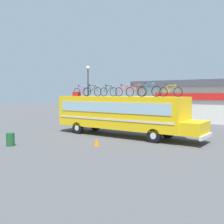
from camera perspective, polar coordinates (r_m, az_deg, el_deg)
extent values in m
plane|color=#4C4C4F|center=(20.50, 1.51, -5.12)|extent=(120.00, 120.00, 0.00)
cube|color=yellow|center=(20.29, 1.52, 0.02)|extent=(10.47, 2.56, 2.39)
cube|color=yellow|center=(17.79, 17.51, -3.29)|extent=(1.31, 2.35, 0.83)
cube|color=#99B7C6|center=(19.20, -0.63, 1.01)|extent=(9.63, 0.04, 0.77)
cube|color=#99B7C6|center=(21.35, 3.45, 1.32)|extent=(9.63, 0.04, 0.77)
cube|color=silver|center=(19.27, -0.63, -1.63)|extent=(10.05, 0.03, 0.12)
cube|color=silver|center=(21.41, 3.45, -1.06)|extent=(10.05, 0.03, 0.12)
cube|color=silver|center=(17.66, 19.70, -5.01)|extent=(0.16, 2.43, 0.24)
cylinder|color=black|center=(17.69, 9.09, -5.09)|extent=(0.96, 0.28, 0.96)
cylinder|color=silver|center=(17.69, 9.09, -5.09)|extent=(0.43, 0.30, 0.43)
cylinder|color=black|center=(19.74, 12.02, -4.17)|extent=(0.96, 0.28, 0.96)
cylinder|color=silver|center=(19.74, 12.02, -4.17)|extent=(0.43, 0.30, 0.43)
cylinder|color=black|center=(21.54, -7.40, -3.42)|extent=(0.96, 0.28, 0.96)
cylinder|color=silver|center=(21.54, -7.40, -3.42)|extent=(0.43, 0.30, 0.43)
cylinder|color=black|center=(23.25, -3.59, -2.84)|extent=(0.96, 0.28, 0.96)
cylinder|color=silver|center=(23.25, -3.59, -2.84)|extent=(0.43, 0.30, 0.43)
cube|color=maroon|center=(22.71, -7.65, 3.90)|extent=(0.61, 0.42, 0.36)
torus|color=black|center=(22.48, -7.62, 4.31)|extent=(0.68, 0.04, 0.68)
torus|color=black|center=(21.81, -5.68, 4.33)|extent=(0.68, 0.04, 0.68)
cylinder|color=purple|center=(22.28, -7.05, 4.98)|extent=(0.19, 0.04, 0.49)
cylinder|color=purple|center=(22.07, -6.47, 4.95)|extent=(0.47, 0.04, 0.47)
cylinder|color=purple|center=(22.13, -6.63, 5.56)|extent=(0.61, 0.04, 0.07)
cylinder|color=purple|center=(22.35, -7.26, 4.34)|extent=(0.38, 0.03, 0.05)
cylinder|color=purple|center=(22.40, -7.41, 4.95)|extent=(0.25, 0.03, 0.51)
cylinder|color=purple|center=(21.87, -5.86, 4.94)|extent=(0.21, 0.03, 0.48)
cylinder|color=silver|center=(21.93, -6.04, 5.67)|extent=(0.03, 0.44, 0.03)
ellipsoid|color=black|center=(22.34, -7.21, 5.69)|extent=(0.20, 0.08, 0.06)
torus|color=black|center=(21.67, -5.38, 4.38)|extent=(0.72, 0.04, 0.72)
torus|color=black|center=(20.98, -3.11, 4.40)|extent=(0.72, 0.04, 0.72)
cylinder|color=black|center=(21.46, -4.72, 5.11)|extent=(0.21, 0.04, 0.52)
cylinder|color=black|center=(21.25, -4.04, 5.08)|extent=(0.51, 0.04, 0.50)
cylinder|color=black|center=(21.31, -4.23, 5.75)|extent=(0.66, 0.04, 0.07)
cylinder|color=black|center=(21.54, -4.96, 4.41)|extent=(0.42, 0.03, 0.05)
cylinder|color=black|center=(21.60, -5.15, 5.08)|extent=(0.27, 0.03, 0.54)
cylinder|color=black|center=(21.04, -3.32, 5.07)|extent=(0.23, 0.03, 0.50)
cylinder|color=silver|center=(21.11, -3.54, 5.86)|extent=(0.03, 0.44, 0.03)
ellipsoid|color=black|center=(21.53, -4.91, 5.89)|extent=(0.20, 0.08, 0.06)
torus|color=black|center=(21.11, -1.79, 4.38)|extent=(0.70, 0.04, 0.70)
torus|color=black|center=(20.55, 0.33, 4.38)|extent=(0.70, 0.04, 0.70)
cylinder|color=black|center=(20.94, -1.17, 5.10)|extent=(0.19, 0.04, 0.50)
cylinder|color=black|center=(20.77, -0.53, 5.06)|extent=(0.44, 0.04, 0.48)
cylinder|color=black|center=(20.82, -0.70, 5.73)|extent=(0.57, 0.04, 0.07)
cylinder|color=black|center=(21.00, -1.40, 4.40)|extent=(0.36, 0.03, 0.05)
cylinder|color=black|center=(21.05, -1.57, 5.07)|extent=(0.24, 0.03, 0.52)
cylinder|color=black|center=(20.60, 0.13, 5.04)|extent=(0.20, 0.03, 0.49)
cylinder|color=silver|center=(20.66, -0.06, 5.84)|extent=(0.03, 0.44, 0.03)
ellipsoid|color=black|center=(20.99, -1.34, 5.87)|extent=(0.20, 0.08, 0.06)
torus|color=black|center=(20.53, 1.49, 4.38)|extent=(0.69, 0.04, 0.69)
torus|color=black|center=(19.99, 3.91, 4.38)|extent=(0.69, 0.04, 0.69)
cylinder|color=red|center=(20.37, 2.21, 5.12)|extent=(0.20, 0.04, 0.50)
cylinder|color=red|center=(20.21, 2.93, 5.07)|extent=(0.47, 0.04, 0.48)
cylinder|color=red|center=(20.25, 2.74, 5.76)|extent=(0.61, 0.04, 0.07)
cylinder|color=red|center=(20.43, 1.94, 4.41)|extent=(0.39, 0.03, 0.05)
cylinder|color=red|center=(20.48, 1.76, 5.08)|extent=(0.25, 0.03, 0.52)
cylinder|color=red|center=(20.04, 3.69, 5.05)|extent=(0.21, 0.03, 0.48)
cylinder|color=silver|center=(20.09, 3.47, 5.86)|extent=(0.03, 0.44, 0.03)
ellipsoid|color=black|center=(20.42, 2.02, 5.90)|extent=(0.20, 0.08, 0.06)
torus|color=black|center=(19.56, 3.87, 4.37)|extent=(0.69, 0.04, 0.69)
torus|color=black|center=(19.06, 6.39, 4.36)|extent=(0.69, 0.04, 0.69)
cylinder|color=red|center=(19.41, 4.62, 5.14)|extent=(0.19, 0.04, 0.49)
cylinder|color=red|center=(19.26, 5.38, 5.09)|extent=(0.46, 0.04, 0.47)
cylinder|color=red|center=(19.30, 5.18, 5.81)|extent=(0.59, 0.04, 0.07)
cylinder|color=red|center=(19.46, 4.34, 4.40)|extent=(0.37, 0.03, 0.05)
cylinder|color=red|center=(19.50, 4.15, 5.11)|extent=(0.24, 0.03, 0.51)
cylinder|color=red|center=(19.11, 6.17, 5.07)|extent=(0.21, 0.03, 0.48)
cylinder|color=silver|center=(19.16, 5.94, 5.91)|extent=(0.03, 0.44, 0.03)
ellipsoid|color=black|center=(19.45, 4.43, 5.96)|extent=(0.20, 0.08, 0.06)
torus|color=black|center=(18.79, 6.58, 4.45)|extent=(0.74, 0.04, 0.74)
torus|color=black|center=(18.29, 9.58, 4.43)|extent=(0.74, 0.04, 0.74)
cylinder|color=#197FDB|center=(18.64, 7.47, 5.31)|extent=(0.21, 0.04, 0.53)
cylinder|color=#197FDB|center=(18.48, 8.37, 5.25)|extent=(0.51, 0.04, 0.51)
cylinder|color=#197FDB|center=(18.53, 8.14, 6.06)|extent=(0.66, 0.04, 0.07)
cylinder|color=#197FDB|center=(18.69, 7.14, 4.48)|extent=(0.42, 0.03, 0.05)
cylinder|color=#197FDB|center=(18.73, 6.91, 5.28)|extent=(0.27, 0.03, 0.55)
cylinder|color=#197FDB|center=(18.33, 9.32, 5.22)|extent=(0.23, 0.03, 0.52)
cylinder|color=silver|center=(18.39, 9.05, 6.17)|extent=(0.03, 0.44, 0.03)
ellipsoid|color=black|center=(18.69, 7.24, 6.23)|extent=(0.20, 0.08, 0.06)
torus|color=black|center=(18.84, 11.05, 4.26)|extent=(0.65, 0.04, 0.65)
torus|color=black|center=(18.43, 14.10, 4.22)|extent=(0.65, 0.04, 0.65)
cylinder|color=#B2B20C|center=(18.72, 11.96, 5.00)|extent=(0.21, 0.04, 0.46)
cylinder|color=#B2B20C|center=(18.59, 12.87, 4.95)|extent=(0.50, 0.04, 0.45)
cylinder|color=#B2B20C|center=(18.63, 12.64, 5.65)|extent=(0.65, 0.04, 0.07)
cylinder|color=#B2B20C|center=(18.76, 11.62, 4.28)|extent=(0.41, 0.03, 0.05)
cylinder|color=#B2B20C|center=(18.80, 11.39, 4.98)|extent=(0.26, 0.03, 0.48)
cylinder|color=#B2B20C|center=(18.47, 13.83, 4.91)|extent=(0.22, 0.03, 0.45)
cylinder|color=silver|center=(18.51, 13.56, 5.75)|extent=(0.03, 0.44, 0.03)
ellipsoid|color=black|center=(18.76, 11.73, 5.82)|extent=(0.20, 0.08, 0.06)
cube|color=silver|center=(35.16, 19.11, 1.83)|extent=(13.98, 9.72, 4.04)
cube|color=#4C4C56|center=(35.15, 19.20, 5.70)|extent=(15.10, 10.50, 0.72)
cube|color=red|center=(30.41, 16.53, 3.23)|extent=(8.39, 0.16, 0.70)
cylinder|color=#1E592D|center=(17.65, -21.14, -5.55)|extent=(0.50, 0.50, 0.83)
cone|color=orange|center=(16.60, -3.38, -6.51)|extent=(0.38, 0.38, 0.47)
cylinder|color=#38383D|center=(27.52, -5.19, 3.28)|extent=(0.14, 0.14, 5.79)
sphere|color=#F2EDCC|center=(27.64, -5.23, 9.53)|extent=(0.38, 0.38, 0.38)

